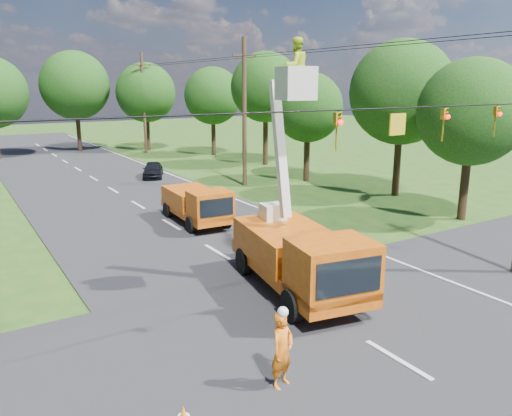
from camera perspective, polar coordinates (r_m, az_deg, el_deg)
ground at (r=30.13m, az=-13.33°, el=0.27°), size 140.00×140.00×0.00m
road_main at (r=30.13m, az=-13.33°, el=0.27°), size 12.00×100.00×0.06m
road_cross at (r=15.16m, az=10.15°, el=-13.51°), size 56.00×10.00×0.07m
edge_line at (r=32.28m, az=-3.91°, el=1.53°), size 0.12×90.00×0.02m
bucket_truck at (r=16.81m, az=4.99°, el=-4.01°), size 3.58×6.91×8.37m
second_truck at (r=25.49m, az=-6.74°, el=0.48°), size 2.38×5.42×1.99m
ground_worker at (r=12.04m, az=3.02°, el=-15.92°), size 0.80×0.65×1.88m
distant_car at (r=38.90m, az=-11.70°, el=4.31°), size 2.75×3.84×1.21m
traffic_cone_2 at (r=19.22m, az=5.60°, el=-6.12°), size 0.38×0.38×0.71m
traffic_cone_3 at (r=22.80m, az=2.22°, el=-2.82°), size 0.38×0.38×0.71m
pole_right_mid at (r=34.74m, az=-1.34°, el=10.94°), size 1.80×0.30×10.00m
pole_right_far at (r=52.92m, az=-12.71°, el=11.66°), size 1.80×0.30×10.00m
signal_span at (r=15.12m, az=17.51°, el=9.31°), size 18.00×0.29×1.07m
tree_right_a at (r=27.72m, az=23.45°, el=10.00°), size 5.40×5.40×8.28m
tree_right_b at (r=32.61m, az=16.34°, el=12.54°), size 6.40×6.40×9.65m
tree_right_c at (r=36.56m, az=5.95°, el=11.35°), size 5.00×5.00×7.83m
tree_right_d at (r=43.97m, az=1.11°, el=13.63°), size 6.00×6.00×9.70m
tree_right_e at (r=50.41m, az=-4.97°, el=12.64°), size 5.60×5.60×8.63m
tree_far_b at (r=56.18m, az=-20.00°, el=13.03°), size 7.00×7.00×10.32m
tree_far_c at (r=55.11m, az=-12.48°, el=12.74°), size 6.20×6.20×9.18m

